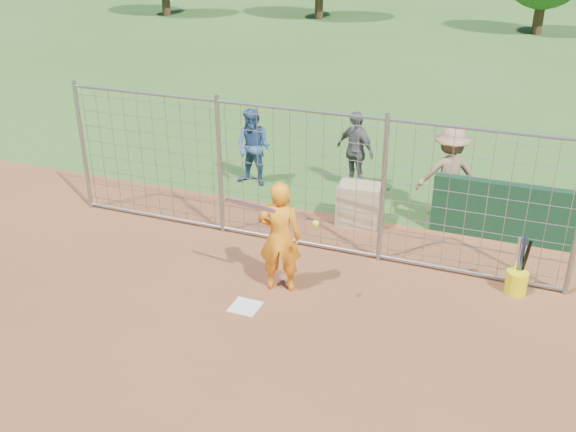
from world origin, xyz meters
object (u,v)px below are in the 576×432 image
at_px(equipment_bin, 359,204).
at_px(batter, 280,237).
at_px(bystander_c, 449,175).
at_px(bucket_with_bats, 517,279).
at_px(bystander_a, 253,148).
at_px(bystander_b, 355,151).

bearing_deg(equipment_bin, batter, -104.94).
distance_m(bystander_c, bucket_with_bats, 2.87).
xyz_separation_m(batter, equipment_bin, (0.49, 2.77, -0.51)).
height_order(bystander_a, bystander_c, bystander_c).
distance_m(batter, equipment_bin, 2.86).
bearing_deg(bystander_a, bystander_c, 1.48).
bearing_deg(batter, bucket_with_bats, -174.83).
height_order(bystander_b, bystander_c, bystander_c).
relative_size(bystander_b, bystander_c, 0.93).
bearing_deg(bucket_with_bats, bystander_a, 155.28).
distance_m(batter, bystander_a, 4.46).
bearing_deg(bucket_with_bats, batter, -160.41).
relative_size(bystander_a, bystander_c, 0.91).
bearing_deg(bucket_with_bats, bystander_c, 122.16).
bearing_deg(bystander_a, bucket_with_bats, -19.63).
relative_size(batter, bucket_with_bats, 1.87).
distance_m(bystander_a, bystander_b, 2.19).
xyz_separation_m(bystander_c, bucket_with_bats, (1.48, -2.36, -0.68)).
bearing_deg(equipment_bin, bystander_b, 104.76).
height_order(batter, bystander_a, batter).
relative_size(bystander_b, equipment_bin, 2.16).
bearing_deg(bystander_b, bucket_with_bats, -13.97).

